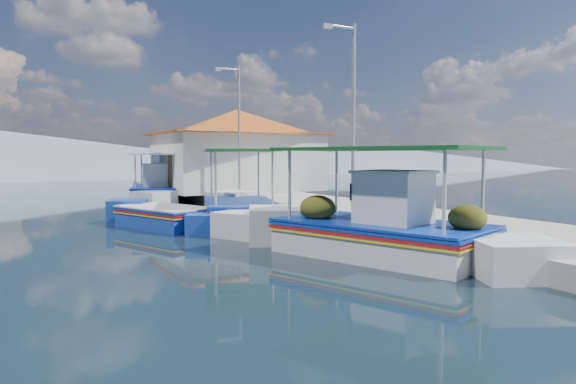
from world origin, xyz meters
TOP-DOWN VIEW (x-y plane):
  - ground at (0.00, 0.00)m, footprint 160.00×160.00m
  - quay at (5.90, 6.00)m, footprint 5.00×44.00m
  - bollards at (3.80, 5.25)m, footprint 0.20×17.20m
  - main_caique at (2.62, -1.82)m, footprint 4.40×8.22m
  - caique_green_canopy at (1.93, 5.05)m, footprint 3.86×7.31m
  - caique_blue_hull at (-0.50, 5.49)m, footprint 3.11×5.58m
  - caique_far at (1.88, 15.60)m, footprint 3.88×7.53m
  - harbor_building at (6.20, 15.00)m, footprint 10.49×10.49m
  - lamp_post_near at (4.51, 2.00)m, footprint 1.21×0.14m
  - lamp_post_far at (4.51, 11.00)m, footprint 1.21×0.14m
  - mountain_ridge at (6.54, 56.00)m, footprint 171.40×96.00m

SIDE VIEW (x-z plane):
  - ground at x=0.00m, z-range 0.00..0.00m
  - quay at x=5.90m, z-range 0.00..0.50m
  - caique_blue_hull at x=-0.50m, z-range -0.24..0.82m
  - caique_green_canopy at x=1.93m, z-range -1.01..1.87m
  - caique_far at x=1.88m, z-range -0.87..1.90m
  - main_caique at x=2.62m, z-range -0.88..1.99m
  - bollards at x=3.80m, z-range 0.50..0.80m
  - mountain_ridge at x=6.54m, z-range -0.71..4.79m
  - harbor_building at x=6.20m, z-range 0.58..4.98m
  - lamp_post_near at x=4.51m, z-range 0.85..6.85m
  - lamp_post_far at x=4.51m, z-range 0.85..6.85m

